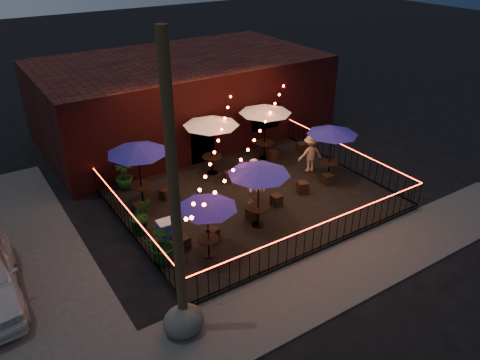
% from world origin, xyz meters
% --- Properties ---
extents(ground, '(110.00, 110.00, 0.00)m').
position_xyz_m(ground, '(0.00, 0.00, 0.00)').
color(ground, black).
rests_on(ground, ground).
extents(patio, '(10.00, 8.00, 0.15)m').
position_xyz_m(patio, '(0.00, 2.00, 0.07)').
color(patio, black).
rests_on(patio, ground).
extents(sidewalk, '(18.00, 2.50, 0.05)m').
position_xyz_m(sidewalk, '(0.00, -3.25, 0.03)').
color(sidewalk, '#3F3C3A').
rests_on(sidewalk, ground).
extents(brick_building, '(14.00, 8.00, 4.00)m').
position_xyz_m(brick_building, '(1.00, 9.99, 2.00)').
color(brick_building, '#3A0F10').
rests_on(brick_building, ground).
extents(utility_pole, '(0.26, 0.26, 8.00)m').
position_xyz_m(utility_pole, '(-5.40, -2.60, 4.00)').
color(utility_pole, '#322614').
rests_on(utility_pole, ground).
extents(fence_front, '(10.00, 0.04, 1.04)m').
position_xyz_m(fence_front, '(0.00, -2.00, 0.66)').
color(fence_front, black).
rests_on(fence_front, patio).
extents(fence_left, '(0.04, 8.00, 1.04)m').
position_xyz_m(fence_left, '(-5.00, 2.00, 0.66)').
color(fence_left, black).
rests_on(fence_left, patio).
extents(fence_right, '(0.04, 8.00, 1.04)m').
position_xyz_m(fence_right, '(5.00, 2.00, 0.66)').
color(fence_right, black).
rests_on(fence_right, patio).
extents(festoon_lights, '(10.02, 8.72, 1.32)m').
position_xyz_m(festoon_lights, '(-1.01, 1.70, 2.52)').
color(festoon_lights, '#FF331B').
rests_on(festoon_lights, ground).
extents(cafe_table_0, '(2.05, 2.05, 2.14)m').
position_xyz_m(cafe_table_0, '(-3.30, -0.28, 2.10)').
color(cafe_table_0, black).
rests_on(cafe_table_0, patio).
extents(cafe_table_1, '(2.43, 2.43, 2.54)m').
position_xyz_m(cafe_table_1, '(-3.80, 4.03, 2.47)').
color(cafe_table_1, black).
rests_on(cafe_table_1, patio).
extents(cafe_table_2, '(2.26, 2.26, 2.43)m').
position_xyz_m(cafe_table_2, '(-0.93, 0.32, 2.37)').
color(cafe_table_2, black).
rests_on(cafe_table_2, patio).
extents(cafe_table_3, '(2.82, 2.82, 2.63)m').
position_xyz_m(cafe_table_3, '(-0.21, 4.80, 2.55)').
color(cafe_table_3, black).
rests_on(cafe_table_3, patio).
extents(cafe_table_4, '(2.47, 2.47, 2.35)m').
position_xyz_m(cafe_table_4, '(3.77, 1.72, 2.30)').
color(cafe_table_4, black).
rests_on(cafe_table_4, patio).
extents(cafe_table_5, '(2.83, 2.83, 2.62)m').
position_xyz_m(cafe_table_5, '(2.57, 4.80, 2.54)').
color(cafe_table_5, black).
rests_on(cafe_table_5, patio).
extents(bistro_chair_0, '(0.40, 0.40, 0.42)m').
position_xyz_m(bistro_chair_0, '(-3.79, 0.54, 0.36)').
color(bistro_chair_0, black).
rests_on(bistro_chair_0, patio).
extents(bistro_chair_1, '(0.46, 0.46, 0.42)m').
position_xyz_m(bistro_chair_1, '(-2.71, 0.45, 0.36)').
color(bistro_chair_1, black).
rests_on(bistro_chair_1, patio).
extents(bistro_chair_2, '(0.39, 0.39, 0.44)m').
position_xyz_m(bistro_chair_2, '(-4.21, 3.41, 0.37)').
color(bistro_chair_2, black).
rests_on(bistro_chair_2, patio).
extents(bistro_chair_3, '(0.45, 0.45, 0.40)m').
position_xyz_m(bistro_chair_3, '(-2.91, 3.89, 0.35)').
color(bistro_chair_3, black).
rests_on(bistro_chair_3, patio).
extents(bistro_chair_4, '(0.49, 0.49, 0.46)m').
position_xyz_m(bistro_chair_4, '(-0.88, 0.74, 0.38)').
color(bistro_chair_4, black).
rests_on(bistro_chair_4, patio).
extents(bistro_chair_5, '(0.41, 0.41, 0.44)m').
position_xyz_m(bistro_chair_5, '(0.48, 1.06, 0.37)').
color(bistro_chair_5, black).
rests_on(bistro_chair_5, patio).
extents(bistro_chair_6, '(0.48, 0.48, 0.44)m').
position_xyz_m(bistro_chair_6, '(-0.02, 3.76, 0.37)').
color(bistro_chair_6, black).
rests_on(bistro_chair_6, patio).
extents(bistro_chair_7, '(0.46, 0.46, 0.51)m').
position_xyz_m(bistro_chair_7, '(0.91, 4.01, 0.40)').
color(bistro_chair_7, black).
rests_on(bistro_chair_7, patio).
extents(bistro_chair_8, '(0.53, 0.53, 0.48)m').
position_xyz_m(bistro_chair_8, '(1.96, 1.28, 0.39)').
color(bistro_chair_8, black).
rests_on(bistro_chair_8, patio).
extents(bistro_chair_9, '(0.40, 0.40, 0.44)m').
position_xyz_m(bistro_chair_9, '(3.32, 1.28, 0.37)').
color(bistro_chair_9, black).
rests_on(bistro_chair_9, patio).
extents(bistro_chair_10, '(0.41, 0.41, 0.47)m').
position_xyz_m(bistro_chair_10, '(2.77, 4.41, 0.39)').
color(bistro_chair_10, black).
rests_on(bistro_chair_10, patio).
extents(bistro_chair_11, '(0.47, 0.47, 0.52)m').
position_xyz_m(bistro_chair_11, '(4.42, 4.27, 0.41)').
color(bistro_chair_11, black).
rests_on(bistro_chair_11, patio).
extents(patron_a, '(0.60, 0.79, 1.94)m').
position_xyz_m(patron_a, '(-0.18, 1.66, 1.12)').
color(patron_a, tan).
rests_on(patron_a, patio).
extents(patron_b, '(0.84, 0.93, 1.59)m').
position_xyz_m(patron_b, '(-0.24, 1.39, 0.94)').
color(patron_b, tan).
rests_on(patron_b, patio).
extents(patron_c, '(1.20, 0.87, 1.67)m').
position_xyz_m(patron_c, '(3.48, 2.64, 0.99)').
color(patron_c, tan).
rests_on(patron_c, patio).
extents(potted_shrub_a, '(1.47, 1.38, 1.31)m').
position_xyz_m(potted_shrub_a, '(-4.60, 0.29, 0.80)').
color(potted_shrub_a, '#123E15').
rests_on(potted_shrub_a, patio).
extents(potted_shrub_b, '(0.96, 0.86, 1.45)m').
position_xyz_m(potted_shrub_b, '(-4.60, 2.14, 0.87)').
color(potted_shrub_b, '#183E11').
rests_on(potted_shrub_b, patio).
extents(potted_shrub_c, '(0.74, 0.74, 1.25)m').
position_xyz_m(potted_shrub_c, '(-3.94, 5.56, 0.77)').
color(potted_shrub_c, '#183E0D').
rests_on(potted_shrub_c, patio).
extents(cooler, '(0.71, 0.52, 0.92)m').
position_xyz_m(cooler, '(-4.09, 1.04, 0.61)').
color(cooler, '#2546BA').
rests_on(cooler, patio).
extents(boulder, '(1.25, 1.16, 0.79)m').
position_xyz_m(boulder, '(-5.44, -2.67, 0.39)').
color(boulder, '#474642').
rests_on(boulder, ground).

